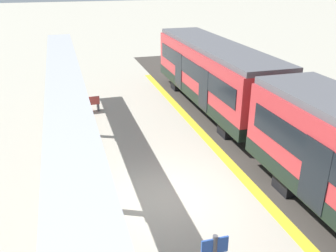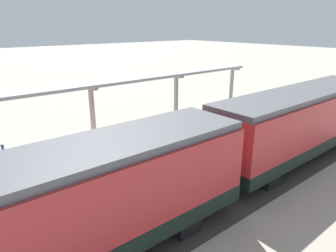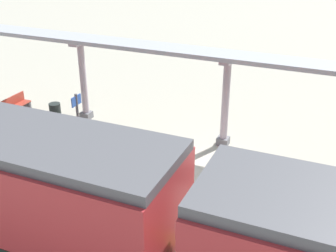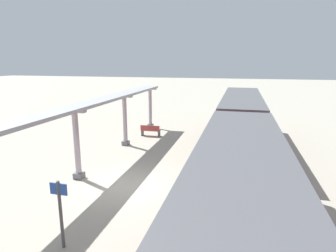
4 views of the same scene
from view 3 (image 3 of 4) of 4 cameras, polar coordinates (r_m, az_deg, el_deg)
ground_plane at (r=14.42m, az=3.19°, el=-7.05°), size 176.00×176.00×0.00m
tactile_edge_strip at (r=12.15m, az=-1.96°, el=-14.11°), size 0.41×30.44×0.01m
canopy_pillar_third at (r=15.93m, az=7.64°, el=3.10°), size 1.10×0.44×3.43m
canopy_pillar_fourth at (r=18.42m, az=-11.20°, el=5.96°), size 1.10×0.44×3.43m
canopy_beam at (r=15.45m, az=6.70°, el=9.39°), size 1.20×24.40×0.16m
bench_mid_platform at (r=20.04m, az=-19.69°, el=2.55°), size 1.51×0.46×0.86m
trash_bin at (r=18.71m, az=-14.74°, el=1.64°), size 0.48×0.48×0.89m
platform_info_sign at (r=16.00m, az=-11.91°, el=1.26°), size 0.56×0.10×2.20m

